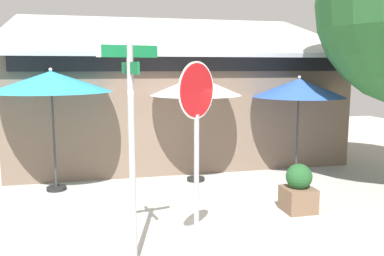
{
  "coord_description": "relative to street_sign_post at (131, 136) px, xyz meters",
  "views": [
    {
      "loc": [
        -1.63,
        -6.6,
        2.79
      ],
      "look_at": [
        0.23,
        1.2,
        1.6
      ],
      "focal_mm": 37.87,
      "sensor_mm": 36.0,
      "label": 1
    }
  ],
  "objects": [
    {
      "name": "patio_umbrella_teal_left",
      "position": [
        -1.41,
        4.03,
        0.61
      ],
      "size": [
        2.69,
        2.69,
        2.8
      ],
      "color": "black",
      "rests_on": "ground"
    },
    {
      "name": "patio_umbrella_ivory_center",
      "position": [
        1.91,
        4.06,
        0.48
      ],
      "size": [
        2.22,
        2.22,
        2.67
      ],
      "color": "black",
      "rests_on": "ground"
    },
    {
      "name": "stop_sign",
      "position": [
        0.86,
        -0.22,
        0.14
      ],
      "size": [
        0.61,
        0.5,
        2.88
      ],
      "color": "#A8AAB2",
      "rests_on": "ground"
    },
    {
      "name": "cafe_building",
      "position": [
        1.93,
        7.02,
        -0.13
      ],
      "size": [
        9.79,
        5.32,
        4.58
      ],
      "color": "#705B4C",
      "rests_on": "ground"
    },
    {
      "name": "street_sign_post",
      "position": [
        0.0,
        0.0,
        0.0
      ],
      "size": [
        0.82,
        0.76,
        3.11
      ],
      "color": "#A8AAB2",
      "rests_on": "ground"
    },
    {
      "name": "ground_plane",
      "position": [
        1.18,
        1.13,
        -1.92
      ],
      "size": [
        28.0,
        28.0,
        0.1
      ],
      "primitive_type": "cube",
      "color": "#ADA8A0"
    },
    {
      "name": "sidewalk_planter",
      "position": [
        3.34,
        1.47,
        -1.43
      ],
      "size": [
        0.58,
        0.58,
        0.95
      ],
      "color": "brown",
      "rests_on": "ground"
    },
    {
      "name": "patio_umbrella_royal_blue_right",
      "position": [
        4.62,
        4.0,
        0.4
      ],
      "size": [
        2.37,
        2.37,
        2.6
      ],
      "color": "black",
      "rests_on": "ground"
    }
  ]
}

